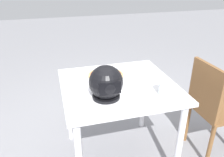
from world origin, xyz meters
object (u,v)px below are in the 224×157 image
Objects in this scene: dining_table at (118,96)px; motorcycle_helmet at (106,83)px; drinking_glass at (164,87)px; pizza at (106,75)px; chair_side at (211,105)px.

motorcycle_helmet is at bearing 50.47° from dining_table.
dining_table is 0.40m from drinking_glass.
pizza is 2.41× the size of drinking_glass.
drinking_glass is (-0.33, 0.40, 0.04)m from pizza.
chair_side reaches higher than dining_table.
motorcycle_helmet is at bearing -10.43° from drinking_glass.
dining_table is 7.29× the size of drinking_glass.
chair_side reaches higher than pizza.
pizza is 0.34m from motorcycle_helmet.
pizza is at bearing -50.41° from drinking_glass.
dining_table is 0.21m from pizza.
chair_side is (-0.81, 0.15, -0.14)m from dining_table.
motorcycle_helmet is (0.08, 0.32, 0.09)m from pizza.
pizza is (0.07, -0.14, 0.13)m from dining_table.
drinking_glass is at bearing 169.57° from motorcycle_helmet.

